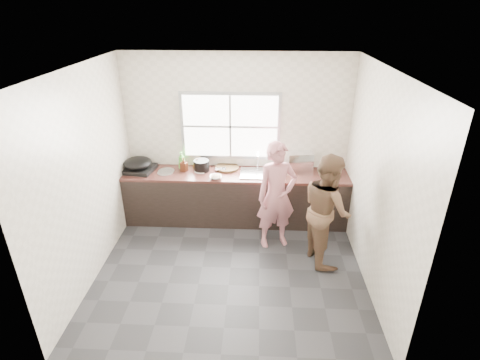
{
  "coord_description": "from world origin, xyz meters",
  "views": [
    {
      "loc": [
        0.33,
        -4.16,
        3.37
      ],
      "look_at": [
        0.1,
        0.65,
        1.05
      ],
      "focal_mm": 28.0,
      "sensor_mm": 36.0,
      "label": 1
    }
  ],
  "objects_px": {
    "cutting_board": "(227,168)",
    "plate_food": "(201,170)",
    "woman": "(276,199)",
    "person_side": "(327,209)",
    "burner": "(140,169)",
    "pot_lid_left": "(166,171)",
    "bottle_brown_short": "(197,165)",
    "bottle_brown_tall": "(184,165)",
    "dish_rack": "(299,161)",
    "pot_lid_right": "(165,173)",
    "bowl_held": "(268,178)",
    "glass_jar": "(196,164)",
    "wok": "(138,163)",
    "bottle_green": "(182,160)",
    "black_pot": "(202,166)",
    "bowl_crabs": "(275,172)",
    "bowl_mince": "(216,177)"
  },
  "relations": [
    {
      "from": "bottle_brown_tall",
      "to": "dish_rack",
      "type": "distance_m",
      "value": 1.88
    },
    {
      "from": "woman",
      "to": "pot_lid_right",
      "type": "distance_m",
      "value": 1.87
    },
    {
      "from": "bowl_mince",
      "to": "pot_lid_right",
      "type": "height_order",
      "value": "bowl_mince"
    },
    {
      "from": "woman",
      "to": "bowl_mince",
      "type": "height_order",
      "value": "woman"
    },
    {
      "from": "woman",
      "to": "person_side",
      "type": "distance_m",
      "value": 0.74
    },
    {
      "from": "person_side",
      "to": "burner",
      "type": "distance_m",
      "value": 3.04
    },
    {
      "from": "pot_lid_right",
      "to": "pot_lid_left",
      "type": "bearing_deg",
      "value": 90.33
    },
    {
      "from": "burner",
      "to": "wok",
      "type": "distance_m",
      "value": 0.11
    },
    {
      "from": "wok",
      "to": "pot_lid_left",
      "type": "height_order",
      "value": "wok"
    },
    {
      "from": "cutting_board",
      "to": "bottle_green",
      "type": "xyz_separation_m",
      "value": [
        -0.74,
        -0.03,
        0.13
      ]
    },
    {
      "from": "cutting_board",
      "to": "bowl_crabs",
      "type": "distance_m",
      "value": 0.8
    },
    {
      "from": "cutting_board",
      "to": "bottle_brown_tall",
      "type": "height_order",
      "value": "bottle_brown_tall"
    },
    {
      "from": "bowl_held",
      "to": "glass_jar",
      "type": "distance_m",
      "value": 1.28
    },
    {
      "from": "burner",
      "to": "cutting_board",
      "type": "bearing_deg",
      "value": 6.04
    },
    {
      "from": "bottle_green",
      "to": "wok",
      "type": "relative_size",
      "value": 0.66
    },
    {
      "from": "person_side",
      "to": "bottle_brown_tall",
      "type": "relative_size",
      "value": 7.76
    },
    {
      "from": "person_side",
      "to": "woman",
      "type": "bearing_deg",
      "value": 50.71
    },
    {
      "from": "plate_food",
      "to": "bottle_brown_short",
      "type": "bearing_deg",
      "value": 142.26
    },
    {
      "from": "bottle_brown_tall",
      "to": "pot_lid_left",
      "type": "xyz_separation_m",
      "value": [
        -0.29,
        -0.04,
        -0.1
      ]
    },
    {
      "from": "burner",
      "to": "pot_lid_left",
      "type": "relative_size",
      "value": 1.68
    },
    {
      "from": "black_pot",
      "to": "dish_rack",
      "type": "distance_m",
      "value": 1.6
    },
    {
      "from": "bowl_crabs",
      "to": "wok",
      "type": "xyz_separation_m",
      "value": [
        -2.21,
        0.01,
        0.11
      ]
    },
    {
      "from": "bowl_held",
      "to": "wok",
      "type": "distance_m",
      "value": 2.11
    },
    {
      "from": "cutting_board",
      "to": "pot_lid_left",
      "type": "height_order",
      "value": "cutting_board"
    },
    {
      "from": "pot_lid_left",
      "to": "woman",
      "type": "bearing_deg",
      "value": -21.16
    },
    {
      "from": "bowl_crabs",
      "to": "bottle_green",
      "type": "relative_size",
      "value": 0.73
    },
    {
      "from": "bottle_green",
      "to": "bottle_brown_tall",
      "type": "xyz_separation_m",
      "value": [
        0.05,
        -0.08,
        -0.05
      ]
    },
    {
      "from": "black_pot",
      "to": "bottle_brown_short",
      "type": "relative_size",
      "value": 1.42
    },
    {
      "from": "black_pot",
      "to": "bowl_mince",
      "type": "bearing_deg",
      "value": -47.49
    },
    {
      "from": "bowl_mince",
      "to": "pot_lid_left",
      "type": "distance_m",
      "value": 0.87
    },
    {
      "from": "plate_food",
      "to": "bowl_crabs",
      "type": "bearing_deg",
      "value": -3.37
    },
    {
      "from": "person_side",
      "to": "bottle_green",
      "type": "relative_size",
      "value": 5.36
    },
    {
      "from": "bottle_brown_tall",
      "to": "pot_lid_left",
      "type": "relative_size",
      "value": 0.78
    },
    {
      "from": "plate_food",
      "to": "bottle_brown_tall",
      "type": "xyz_separation_m",
      "value": [
        -0.28,
        -0.0,
        0.09
      ]
    },
    {
      "from": "black_pot",
      "to": "wok",
      "type": "bearing_deg",
      "value": -176.09
    },
    {
      "from": "glass_jar",
      "to": "cutting_board",
      "type": "bearing_deg",
      "value": -6.34
    },
    {
      "from": "bottle_brown_short",
      "to": "bowl_held",
      "type": "bearing_deg",
      "value": -15.87
    },
    {
      "from": "bowl_crabs",
      "to": "bowl_held",
      "type": "relative_size",
      "value": 1.09
    },
    {
      "from": "bottle_brown_tall",
      "to": "pot_lid_right",
      "type": "distance_m",
      "value": 0.32
    },
    {
      "from": "woman",
      "to": "person_side",
      "type": "relative_size",
      "value": 0.95
    },
    {
      "from": "plate_food",
      "to": "wok",
      "type": "relative_size",
      "value": 0.52
    },
    {
      "from": "woman",
      "to": "bowl_held",
      "type": "xyz_separation_m",
      "value": [
        -0.12,
        0.45,
        0.13
      ]
    },
    {
      "from": "cutting_board",
      "to": "plate_food",
      "type": "height_order",
      "value": "cutting_board"
    },
    {
      "from": "glass_jar",
      "to": "pot_lid_right",
      "type": "height_order",
      "value": "glass_jar"
    },
    {
      "from": "bowl_held",
      "to": "wok",
      "type": "relative_size",
      "value": 0.44
    },
    {
      "from": "bottle_brown_short",
      "to": "burner",
      "type": "xyz_separation_m",
      "value": [
        -0.92,
        -0.1,
        -0.05
      ]
    },
    {
      "from": "bowl_held",
      "to": "dish_rack",
      "type": "height_order",
      "value": "dish_rack"
    },
    {
      "from": "pot_lid_right",
      "to": "bowl_held",
      "type": "bearing_deg",
      "value": -5.76
    },
    {
      "from": "person_side",
      "to": "bowl_mince",
      "type": "xyz_separation_m",
      "value": [
        -1.6,
        0.77,
        0.08
      ]
    },
    {
      "from": "plate_food",
      "to": "dish_rack",
      "type": "relative_size",
      "value": 0.58
    }
  ]
}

